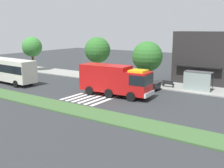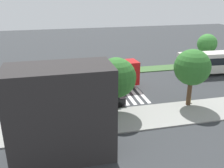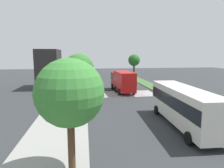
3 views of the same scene
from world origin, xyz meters
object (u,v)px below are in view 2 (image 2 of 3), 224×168
at_px(transit_bus, 212,62).
at_px(fire_hydrant, 190,100).
at_px(median_tree_far_west, 207,44).
at_px(fire_truck, 105,75).
at_px(bus_stop_shelter, 49,106).
at_px(sidewalk_tree_west, 192,68).
at_px(parked_car_west, 107,99).
at_px(bench_near_shelter, 89,114).
at_px(sidewalk_tree_center, 116,78).
at_px(street_lamp, 7,91).

bearing_deg(transit_bus, fire_hydrant, -131.33).
bearing_deg(median_tree_far_west, fire_truck, 19.95).
distance_m(bus_stop_shelter, sidewalk_tree_west, 16.13).
xyz_separation_m(bus_stop_shelter, sidewalk_tree_west, (-15.88, -0.50, 2.82)).
xyz_separation_m(parked_car_west, bench_near_shelter, (2.50, 2.70, -0.30)).
relative_size(fire_truck, median_tree_far_west, 1.66).
bearing_deg(bench_near_shelter, sidewalk_tree_center, -170.80).
distance_m(transit_bus, bench_near_shelter, 23.80).
bearing_deg(median_tree_far_west, fire_hydrant, 52.24).
bearing_deg(transit_bus, street_lamp, -159.53).
bearing_deg(transit_bus, bench_near_shelter, -151.57).
distance_m(bus_stop_shelter, median_tree_far_west, 31.38).
bearing_deg(fire_hydrant, parked_car_west, -9.77).
xyz_separation_m(sidewalk_tree_center, fire_hydrant, (-9.30, -0.50, -3.72)).
bearing_deg(street_lamp, bus_stop_shelter, 167.11).
distance_m(bus_stop_shelter, street_lamp, 4.35).
bearing_deg(median_tree_far_west, bus_stop_shelter, 29.07).
bearing_deg(bus_stop_shelter, sidewalk_tree_center, -175.95).
height_order(street_lamp, median_tree_far_west, street_lamp).
relative_size(parked_car_west, sidewalk_tree_center, 0.70).
distance_m(transit_bus, bus_stop_shelter, 27.41).
xyz_separation_m(fire_truck, sidewalk_tree_west, (-8.49, 7.46, 2.64)).
xyz_separation_m(bench_near_shelter, sidewalk_tree_west, (-11.88, -0.50, 4.12)).
bearing_deg(median_tree_far_west, parked_car_west, 30.94).
bearing_deg(bus_stop_shelter, fire_truck, -132.87).
distance_m(fire_truck, parked_car_west, 5.47).
bearing_deg(sidewalk_tree_west, parked_car_west, -13.20).
distance_m(sidewalk_tree_west, median_tree_far_west, 18.69).
bearing_deg(fire_truck, transit_bus, -175.89).
height_order(bus_stop_shelter, street_lamp, street_lamp).
bearing_deg(sidewalk_tree_center, bus_stop_shelter, 4.05).
relative_size(fire_truck, sidewalk_tree_center, 1.48).
height_order(parked_car_west, sidewalk_tree_west, sidewalk_tree_west).
relative_size(bench_near_shelter, median_tree_far_west, 0.29).
xyz_separation_m(parked_car_west, transit_bus, (-18.88, -7.66, 1.25)).
distance_m(transit_bus, median_tree_far_west, 5.55).
relative_size(parked_car_west, sidewalk_tree_west, 0.65).
distance_m(parked_car_west, sidewalk_tree_center, 4.02).
distance_m(bench_near_shelter, sidewalk_tree_west, 12.58).
relative_size(bus_stop_shelter, bench_near_shelter, 2.19).
xyz_separation_m(parked_car_west, street_lamp, (10.43, 1.80, 2.63)).
relative_size(transit_bus, bus_stop_shelter, 3.14).
bearing_deg(parked_car_west, sidewalk_tree_center, 104.98).
relative_size(street_lamp, fire_hydrant, 8.10).
bearing_deg(median_tree_far_west, street_lamp, 24.57).
bearing_deg(fire_hydrant, transit_bus, -133.92).
relative_size(parked_car_west, fire_hydrant, 6.21).
height_order(sidewalk_tree_west, sidewalk_tree_center, sidewalk_tree_west).
height_order(parked_car_west, bench_near_shelter, parked_car_west).
distance_m(fire_truck, sidewalk_tree_west, 11.60).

